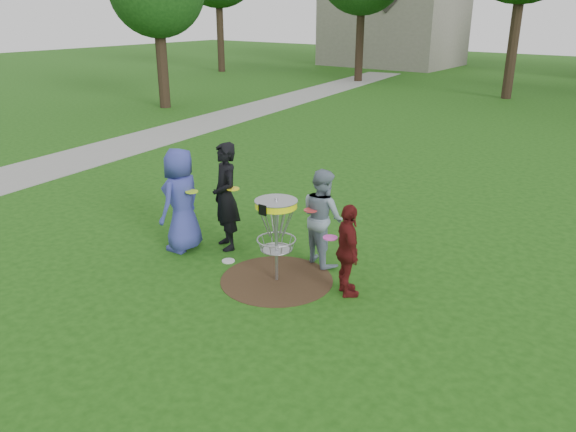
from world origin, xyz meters
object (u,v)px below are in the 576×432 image
Objects in this scene: disc_golf_basket at (276,220)px; player_blue at (181,200)px; player_maroon at (348,251)px; player_grey at (322,217)px; player_black at (226,197)px.

player_blue is at bearing -179.20° from disc_golf_basket.
player_blue reaches higher than player_maroon.
player_blue is 1.34× the size of disc_golf_basket.
player_maroon is at bearing 13.36° from disc_golf_basket.
player_maroon is at bearing 164.61° from player_grey.
player_maroon is at bearing 87.07° from player_blue.
player_maroon reaches higher than disc_golf_basket.
player_black reaches higher than player_maroon.
player_maroon is (3.23, 0.30, -0.21)m from player_blue.
player_black is 1.60m from disc_golf_basket.
disc_golf_basket is at bearing 101.86° from player_grey.
player_black is 2.68m from player_maroon.
player_grey is 1.20m from player_maroon.
disc_golf_basket is (1.52, -0.50, 0.06)m from player_black.
player_black reaches higher than player_blue.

